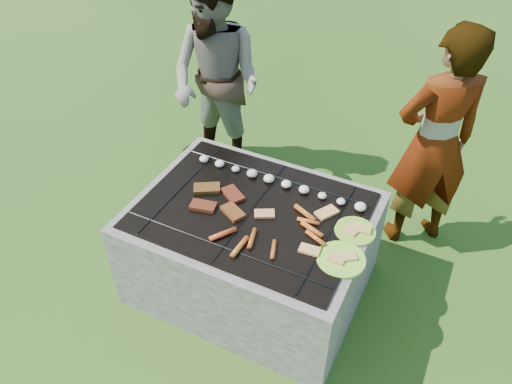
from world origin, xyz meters
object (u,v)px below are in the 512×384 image
bystander (216,82)px  fire_pit (252,251)px  plate_near (341,259)px  plate_far (355,231)px  cook (434,144)px

bystander → fire_pit: bearing=-41.2°
plate_near → bystander: (-1.33, 1.09, 0.15)m
plate_far → plate_near: (-0.00, -0.23, -0.00)m
plate_near → plate_far: bearing=89.5°
fire_pit → bystander: bearing=128.9°
plate_near → cook: (0.22, 1.01, 0.14)m
fire_pit → cook: 1.27m
fire_pit → cook: size_ratio=0.87×
plate_near → cook: 1.04m
fire_pit → plate_far: 0.66m
fire_pit → bystander: (-0.77, 0.96, 0.47)m
plate_near → bystander: bystander is taller
cook → bystander: bystander is taller
cook → bystander: bearing=-40.7°
fire_pit → cook: (0.79, 0.88, 0.47)m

